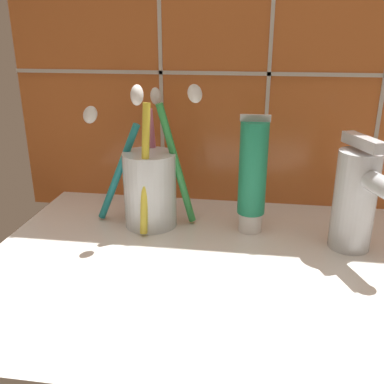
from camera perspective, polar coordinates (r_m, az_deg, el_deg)
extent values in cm
cube|color=silver|center=(46.84, 7.88, -10.64)|extent=(57.42, 37.09, 2.00)
cube|color=#C6662D|center=(58.98, 9.53, 21.50)|extent=(67.42, 1.50, 52.71)
cube|color=beige|center=(58.33, 9.17, 15.30)|extent=(67.42, 0.24, 0.50)
cube|color=beige|center=(59.46, -3.96, 21.70)|extent=(0.50, 0.24, 52.71)
cube|color=beige|center=(58.15, 11.06, 21.43)|extent=(0.50, 0.24, 52.71)
cylinder|color=silver|center=(53.38, -5.21, 0.31)|extent=(6.53, 6.53, 9.43)
cylinder|color=green|center=(52.20, -1.64, 3.59)|extent=(4.83, 2.12, 15.20)
ellipsoid|color=white|center=(50.61, 0.82, 12.98)|extent=(2.45, 1.83, 2.55)
cylinder|color=pink|center=(55.62, -4.73, 4.09)|extent=(0.94, 4.25, 14.24)
ellipsoid|color=white|center=(55.77, -4.50, 12.64)|extent=(1.32, 2.17, 2.53)
cylinder|color=teal|center=(54.27, -9.38, 2.54)|extent=(6.12, 0.94, 12.72)
ellipsoid|color=white|center=(53.54, -13.02, 9.99)|extent=(2.43, 1.32, 2.69)
cylinder|color=yellow|center=(49.89, -5.85, 2.88)|extent=(1.55, 2.98, 15.43)
ellipsoid|color=white|center=(47.01, -6.89, 12.70)|extent=(1.73, 2.21, 2.40)
cylinder|color=white|center=(53.31, 7.97, -3.90)|extent=(2.82, 2.82, 2.45)
cylinder|color=#1E8C60|center=(50.90, 8.35, 3.09)|extent=(3.31, 3.31, 11.16)
cube|color=silver|center=(49.46, 8.71, 9.72)|extent=(3.48, 0.36, 0.80)
cylinder|color=silver|center=(50.56, 21.26, -1.13)|extent=(4.60, 4.60, 11.28)
cylinder|color=silver|center=(46.93, 23.99, 0.97)|extent=(4.40, 7.15, 2.07)
cube|color=silver|center=(48.67, 22.26, 6.16)|extent=(3.47, 6.10, 1.20)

